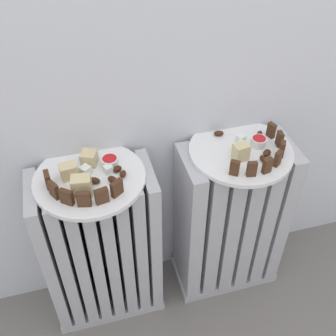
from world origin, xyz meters
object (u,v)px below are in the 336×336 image
at_px(jam_bowl_left, 110,161).
at_px(plate_right, 241,151).
at_px(radiator_right, 230,221).
at_px(fork, 87,183).
at_px(radiator_left, 102,249).
at_px(plate_left, 90,178).
at_px(jam_bowl_right, 259,141).

bearing_deg(jam_bowl_left, plate_right, -4.78).
relative_size(radiator_right, fork, 6.44).
height_order(radiator_left, plate_left, plate_left).
relative_size(radiator_right, jam_bowl_left, 12.51).
bearing_deg(radiator_right, fork, -176.59).
relative_size(radiator_left, jam_bowl_right, 12.83).
bearing_deg(jam_bowl_left, radiator_right, -4.78).
distance_m(radiator_right, plate_right, 0.29).
height_order(plate_right, fork, fork).
xyz_separation_m(plate_left, jam_bowl_left, (0.06, 0.03, 0.02)).
height_order(radiator_right, jam_bowl_left, jam_bowl_left).
bearing_deg(jam_bowl_right, radiator_right, -176.55).
xyz_separation_m(radiator_left, jam_bowl_right, (0.47, 0.00, 0.31)).
bearing_deg(radiator_left, fork, -106.74).
bearing_deg(radiator_right, plate_right, 0.00).
xyz_separation_m(radiator_left, jam_bowl_left, (0.06, 0.03, 0.31)).
height_order(jam_bowl_left, fork, jam_bowl_left).
relative_size(radiator_left, jam_bowl_left, 12.51).
bearing_deg(radiator_left, jam_bowl_right, 0.39).
height_order(radiator_right, plate_left, plate_left).
distance_m(jam_bowl_right, fork, 0.47).
relative_size(plate_left, fork, 3.27).
distance_m(plate_left, jam_bowl_right, 0.47).
distance_m(plate_right, jam_bowl_left, 0.36).
xyz_separation_m(plate_right, jam_bowl_left, (-0.36, 0.03, 0.02)).
relative_size(jam_bowl_left, jam_bowl_right, 1.03).
bearing_deg(plate_right, fork, -176.59).
xyz_separation_m(jam_bowl_left, fork, (-0.07, -0.05, -0.01)).
xyz_separation_m(radiator_right, plate_left, (-0.41, 0.00, 0.29)).
relative_size(radiator_left, plate_right, 1.97).
distance_m(jam_bowl_left, jam_bowl_right, 0.41).
bearing_deg(fork, jam_bowl_left, 39.68).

